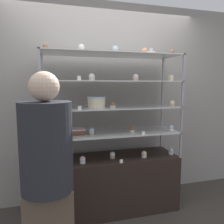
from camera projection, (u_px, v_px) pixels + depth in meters
ground_plane at (112, 209)px, 2.72m from camera, size 20.00×20.00×0.00m
back_wall at (104, 102)px, 2.94m from camera, size 8.00×0.05×2.60m
display_base at (112, 183)px, 2.68m from camera, size 1.58×0.51×0.67m
display_riser_lower at (112, 134)px, 2.60m from camera, size 1.58×0.51×0.30m
display_riser_middle at (112, 108)px, 2.56m from camera, size 1.58×0.51×0.30m
display_riser_upper at (112, 82)px, 2.52m from camera, size 1.58×0.51×0.30m
display_riser_top at (112, 55)px, 2.49m from camera, size 1.58×0.51×0.30m
layer_cake_centerpiece at (97, 102)px, 2.49m from camera, size 0.21×0.21×0.12m
sheet_cake_frosted at (73, 132)px, 2.47m from camera, size 0.27×0.16×0.06m
cupcake_0 at (48, 162)px, 2.34m from camera, size 0.06×0.06×0.08m
cupcake_1 at (83, 160)px, 2.42m from camera, size 0.06×0.06×0.08m
cupcake_2 at (112, 155)px, 2.58m from camera, size 0.06×0.06×0.08m
cupcake_3 at (144, 154)px, 2.61m from camera, size 0.06×0.06×0.08m
cupcake_4 at (171, 151)px, 2.73m from camera, size 0.06×0.06×0.08m
price_tag_0 at (121, 161)px, 2.42m from camera, size 0.04×0.00×0.04m
cupcake_5 at (47, 134)px, 2.36m from camera, size 0.06×0.06×0.07m
cupcake_6 at (92, 131)px, 2.48m from camera, size 0.06×0.06×0.07m
cupcake_7 at (132, 129)px, 2.60m from camera, size 0.06×0.06×0.07m
cupcake_8 at (171, 128)px, 2.68m from camera, size 0.06×0.06×0.07m
price_tag_1 at (143, 133)px, 2.45m from camera, size 0.04×0.00×0.04m
cupcake_9 at (48, 107)px, 2.26m from camera, size 0.06×0.06×0.07m
cupcake_10 at (113, 105)px, 2.49m from camera, size 0.06×0.06×0.07m
cupcake_11 at (172, 103)px, 2.64m from camera, size 0.06×0.06×0.07m
price_tag_2 at (80, 108)px, 2.23m from camera, size 0.04×0.00×0.04m
cupcake_12 at (44, 77)px, 2.22m from camera, size 0.07×0.07×0.08m
cupcake_13 at (92, 77)px, 2.35m from camera, size 0.07×0.07×0.08m
cupcake_14 at (136, 78)px, 2.48m from camera, size 0.07×0.07×0.08m
cupcake_15 at (171, 78)px, 2.65m from camera, size 0.07×0.07×0.08m
price_tag_3 at (79, 78)px, 2.19m from camera, size 0.04×0.00×0.04m
cupcake_16 at (45, 47)px, 2.22m from camera, size 0.06×0.06×0.07m
cupcake_17 at (81, 48)px, 2.27m from camera, size 0.06×0.06×0.07m
cupcake_18 at (115, 49)px, 2.37m from camera, size 0.06×0.06×0.07m
cupcake_19 at (145, 51)px, 2.50m from camera, size 0.06×0.06×0.07m
cupcake_20 at (172, 53)px, 2.61m from camera, size 0.06×0.06×0.07m
price_tag_4 at (151, 50)px, 2.36m from camera, size 0.04×0.00×0.04m
donut_glazed at (150, 53)px, 2.57m from camera, size 0.14×0.14×0.04m
customer_figure at (48, 175)px, 1.62m from camera, size 0.38×0.38×1.63m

